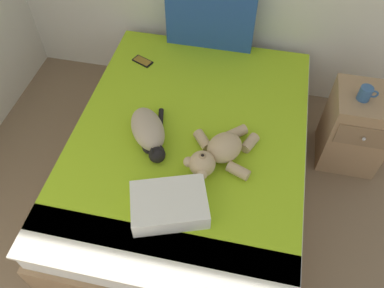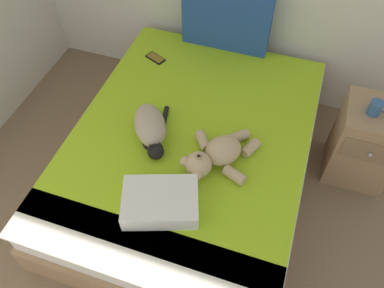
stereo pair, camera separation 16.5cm
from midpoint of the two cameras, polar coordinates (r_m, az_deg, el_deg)
bed at (r=2.63m, az=1.66°, el=-2.00°), size 1.50×1.97×0.50m
patterned_cushion at (r=2.96m, az=6.73°, el=17.61°), size 0.65×0.10×0.46m
cat at (r=2.37m, az=-4.12°, el=2.31°), size 0.34×0.44×0.15m
teddy_bear at (r=2.25m, az=5.68°, el=-1.71°), size 0.41×0.48×0.16m
cell_phone at (r=2.95m, az=-3.76°, el=12.43°), size 0.16×0.13×0.01m
throw_pillow at (r=2.09m, az=-2.38°, el=-8.60°), size 0.47×0.40×0.11m
nightstand at (r=2.91m, az=25.52°, el=0.05°), size 0.40×0.41×0.61m
mug at (r=2.64m, az=27.03°, el=4.67°), size 0.12×0.08×0.09m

